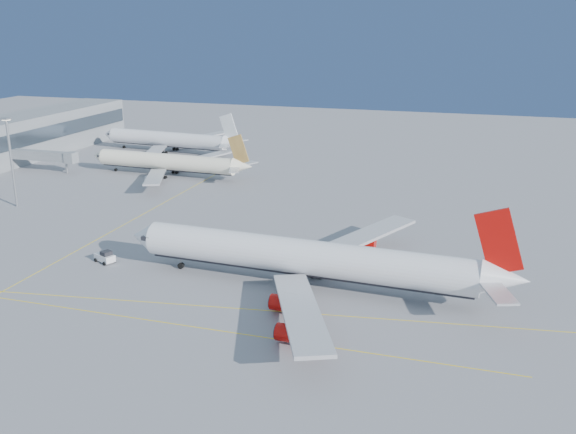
# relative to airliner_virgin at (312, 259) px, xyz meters

# --- Properties ---
(ground) EXTENTS (500.00, 500.00, 0.00)m
(ground) POSITION_rel_airliner_virgin_xyz_m (-12.91, -6.93, -5.58)
(ground) COLOR slate
(ground) RESTS_ON ground
(terminal) EXTENTS (18.40, 110.00, 15.00)m
(terminal) POSITION_rel_airliner_virgin_xyz_m (-127.84, 78.07, 1.93)
(terminal) COLOR gray
(terminal) RESTS_ON ground
(jet_bridge) EXTENTS (23.60, 3.60, 6.90)m
(jet_bridge) POSITION_rel_airliner_virgin_xyz_m (-106.02, 65.07, -0.41)
(jet_bridge) COLOR gray
(jet_bridge) RESTS_ON ground
(taxiway_lines) EXTENTS (118.86, 140.00, 0.02)m
(taxiway_lines) POSITION_rel_airliner_virgin_xyz_m (-27.62, -0.59, -5.57)
(taxiway_lines) COLOR yellow
(taxiway_lines) RESTS_ON ground
(airliner_virgin) EXTENTS (75.03, 67.37, 18.51)m
(airliner_virgin) POSITION_rel_airliner_virgin_xyz_m (0.00, 0.00, 0.00)
(airliner_virgin) COLOR white
(airliner_virgin) RESTS_ON ground
(airliner_etihad) EXTENTS (56.38, 52.09, 14.72)m
(airliner_etihad) POSITION_rel_airliner_virgin_xyz_m (-65.43, 71.22, -1.10)
(airliner_etihad) COLOR white
(airliner_etihad) RESTS_ON ground
(airliner_third) EXTENTS (59.10, 54.26, 15.85)m
(airliner_third) POSITION_rel_airliner_virgin_xyz_m (-82.85, 105.39, -0.79)
(airliner_third) COLOR white
(airliner_third) RESTS_ON ground
(pushback_tug) EXTENTS (4.95, 4.06, 2.49)m
(pushback_tug) POSITION_rel_airliner_virgin_xyz_m (-43.28, -0.14, -4.43)
(pushback_tug) COLOR white
(pushback_tug) RESTS_ON ground
(light_mast) EXTENTS (2.02, 2.02, 23.34)m
(light_mast) POSITION_rel_airliner_virgin_xyz_m (-88.25, 28.57, 8.19)
(light_mast) COLOR gray
(light_mast) RESTS_ON ground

